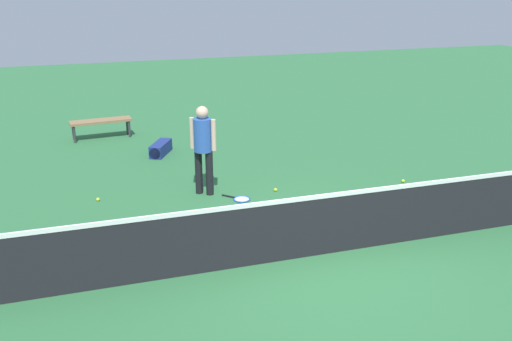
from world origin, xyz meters
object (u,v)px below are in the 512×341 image
(tennis_ball_near_player, at_px, (98,199))
(courtside_bench, at_px, (101,122))
(equipment_bag, at_px, (160,149))
(player_near_side, at_px, (203,143))
(tennis_ball_baseline, at_px, (395,224))
(tennis_racket_near_player, at_px, (241,199))
(tennis_ball_midcourt, at_px, (381,225))
(tennis_ball_stray_left, at_px, (275,190))
(tennis_ball_by_net, at_px, (403,181))
(tennis_ball_stray_right, at_px, (221,212))

(tennis_ball_near_player, relative_size, courtside_bench, 0.04)
(courtside_bench, height_order, equipment_bag, courtside_bench)
(player_near_side, bearing_deg, tennis_ball_baseline, 139.25)
(tennis_racket_near_player, bearing_deg, equipment_bag, -71.63)
(tennis_ball_midcourt, bearing_deg, tennis_ball_stray_left, -60.36)
(tennis_ball_by_net, height_order, tennis_ball_stray_left, same)
(tennis_ball_stray_left, height_order, tennis_ball_stray_right, same)
(tennis_racket_near_player, xyz_separation_m, tennis_ball_stray_right, (0.49, 0.51, 0.02))
(tennis_ball_near_player, height_order, tennis_ball_midcourt, same)
(tennis_ball_by_net, height_order, courtside_bench, courtside_bench)
(player_near_side, distance_m, tennis_ball_stray_left, 1.67)
(tennis_ball_by_net, relative_size, tennis_ball_stray_left, 1.00)
(courtside_bench, bearing_deg, tennis_ball_stray_left, 122.55)
(tennis_ball_by_net, xyz_separation_m, equipment_bag, (4.38, -3.24, 0.11))
(tennis_racket_near_player, bearing_deg, tennis_ball_near_player, -15.78)
(tennis_ball_near_player, distance_m, tennis_ball_midcourt, 5.09)
(tennis_ball_midcourt, relative_size, tennis_ball_stray_right, 1.00)
(tennis_racket_near_player, xyz_separation_m, courtside_bench, (2.25, -4.90, 0.40))
(tennis_ball_baseline, relative_size, courtside_bench, 0.04)
(tennis_racket_near_player, bearing_deg, tennis_ball_stray_left, -165.67)
(tennis_ball_midcourt, xyz_separation_m, equipment_bag, (2.93, -4.93, 0.11))
(tennis_ball_midcourt, distance_m, tennis_ball_stray_right, 2.72)
(tennis_ball_baseline, bearing_deg, tennis_ball_by_net, -124.93)
(tennis_ball_by_net, distance_m, tennis_ball_stray_right, 3.86)
(tennis_ball_by_net, bearing_deg, equipment_bag, -36.47)
(tennis_ball_baseline, bearing_deg, tennis_ball_stray_left, -55.79)
(tennis_ball_near_player, relative_size, equipment_bag, 0.08)
(player_near_side, bearing_deg, tennis_ball_stray_left, 167.48)
(tennis_ball_baseline, height_order, tennis_ball_stray_right, same)
(tennis_ball_near_player, relative_size, tennis_ball_stray_right, 1.00)
(player_near_side, relative_size, tennis_ball_stray_left, 25.76)
(equipment_bag, bearing_deg, tennis_ball_stray_right, 98.51)
(player_near_side, xyz_separation_m, courtside_bench, (1.68, -4.41, -0.59))
(equipment_bag, bearing_deg, tennis_ball_midcourt, 120.72)
(tennis_ball_stray_right, bearing_deg, player_near_side, -85.53)
(tennis_ball_near_player, distance_m, equipment_bag, 2.83)
(player_near_side, xyz_separation_m, tennis_ball_by_net, (-3.92, 0.61, -0.98))
(tennis_ball_stray_left, relative_size, equipment_bag, 0.08)
(tennis_ball_by_net, height_order, equipment_bag, equipment_bag)
(courtside_bench, bearing_deg, tennis_ball_baseline, 123.06)
(tennis_ball_midcourt, xyz_separation_m, tennis_ball_stray_left, (1.14, -2.01, 0.00))
(player_near_side, distance_m, tennis_ball_stray_right, 1.40)
(player_near_side, height_order, courtside_bench, player_near_side)
(tennis_ball_by_net, bearing_deg, courtside_bench, -41.90)
(tennis_ball_stray_right, relative_size, equipment_bag, 0.08)
(tennis_ball_near_player, bearing_deg, player_near_side, 173.37)
(player_near_side, distance_m, tennis_racket_near_player, 1.25)
(tennis_ball_stray_right, distance_m, courtside_bench, 5.70)
(courtside_bench, bearing_deg, tennis_ball_stray_right, 108.01)
(player_near_side, bearing_deg, tennis_ball_midcourt, 136.97)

